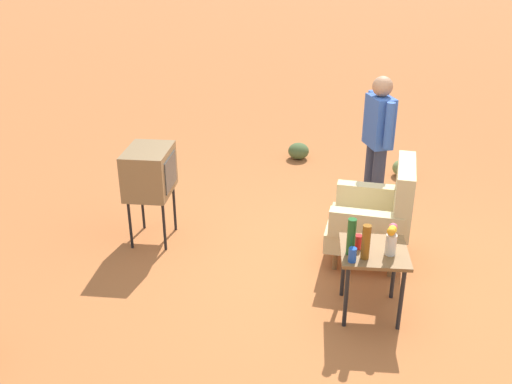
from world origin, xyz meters
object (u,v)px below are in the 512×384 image
object	(u,v)px
person_standing	(378,139)
bottle_tall_amber	(366,242)
armchair	(378,216)
side_table	(373,259)
flower_vase	(391,238)
soda_can_red	(358,242)
soda_can_blue	(352,255)
tv_on_stand	(150,172)
bottle_wine_green	(351,237)

from	to	relation	value
person_standing	bottle_tall_amber	bearing A→B (deg)	-7.97
person_standing	armchair	bearing A→B (deg)	-3.40
side_table	bottle_tall_amber	size ratio (longest dim) A/B	2.07
flower_vase	soda_can_red	bearing A→B (deg)	-106.21
side_table	bottle_tall_amber	distance (m)	0.29
soda_can_blue	soda_can_red	bearing A→B (deg)	164.47
soda_can_red	flower_vase	bearing A→B (deg)	73.79
side_table	soda_can_red	distance (m)	0.21
tv_on_stand	flower_vase	distance (m)	2.59
armchair	bottle_wine_green	xyz separation A→B (m)	(0.95, -0.34, 0.28)
tv_on_stand	bottle_wine_green	distance (m)	2.31
tv_on_stand	person_standing	bearing A→B (deg)	108.33
person_standing	side_table	bearing A→B (deg)	-5.82
person_standing	soda_can_blue	xyz separation A→B (m)	(2.10, -0.39, -0.26)
bottle_wine_green	bottle_tall_amber	bearing A→B (deg)	62.38
tv_on_stand	bottle_tall_amber	world-z (taller)	tv_on_stand
armchair	person_standing	world-z (taller)	person_standing
side_table	flower_vase	world-z (taller)	flower_vase
armchair	bottle_wine_green	world-z (taller)	armchair
armchair	soda_can_red	xyz separation A→B (m)	(0.86, -0.27, 0.18)
soda_can_blue	flower_vase	bearing A→B (deg)	114.19
person_standing	soda_can_red	size ratio (longest dim) A/B	13.44
tv_on_stand	flower_vase	bearing A→B (deg)	63.28
tv_on_stand	soda_can_red	xyz separation A→B (m)	(1.09, 2.06, -0.10)
tv_on_stand	flower_vase	size ratio (longest dim) A/B	3.89
bottle_wine_green	tv_on_stand	bearing A→B (deg)	-120.85
tv_on_stand	soda_can_red	size ratio (longest dim) A/B	8.44
tv_on_stand	bottle_wine_green	bearing A→B (deg)	59.15
person_standing	soda_can_blue	world-z (taller)	person_standing
side_table	person_standing	size ratio (longest dim) A/B	0.38
side_table	soda_can_blue	distance (m)	0.32
soda_can_blue	bottle_tall_amber	size ratio (longest dim) A/B	0.41
tv_on_stand	soda_can_blue	distance (m)	2.39
bottle_tall_amber	flower_vase	bearing A→B (deg)	111.14
person_standing	bottle_tall_amber	distance (m)	2.06
person_standing	bottle_tall_amber	world-z (taller)	person_standing
tv_on_stand	armchair	bearing A→B (deg)	84.27
soda_can_blue	bottle_tall_amber	xyz separation A→B (m)	(-0.06, 0.11, 0.09)
soda_can_blue	flower_vase	distance (m)	0.36
person_standing	tv_on_stand	bearing A→B (deg)	-71.67
tv_on_stand	bottle_tall_amber	size ratio (longest dim) A/B	3.43
person_standing	flower_vase	xyz separation A→B (m)	(1.95, -0.07, -0.17)
bottle_wine_green	soda_can_red	bearing A→B (deg)	144.18
bottle_wine_green	person_standing	bearing A→B (deg)	168.56
soda_can_blue	soda_can_red	distance (m)	0.23
person_standing	flower_vase	world-z (taller)	person_standing
person_standing	flower_vase	size ratio (longest dim) A/B	6.19
side_table	tv_on_stand	bearing A→B (deg)	-116.79
bottle_wine_green	flower_vase	world-z (taller)	bottle_wine_green
side_table	armchair	bearing A→B (deg)	171.38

